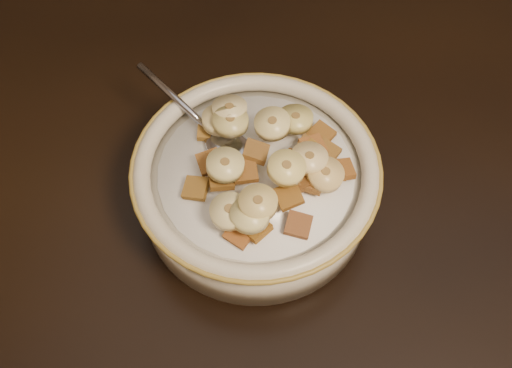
{
  "coord_description": "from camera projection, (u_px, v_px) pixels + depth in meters",
  "views": [
    {
      "loc": [
        -0.26,
        -0.36,
        1.21
      ],
      "look_at": [
        -0.27,
        -0.09,
        0.78
      ],
      "focal_mm": 40.0,
      "sensor_mm": 36.0,
      "label": 1
    }
  ],
  "objects": [
    {
      "name": "cereal_square_11",
      "position": [
        196.0,
        188.0,
        0.47
      ],
      "size": [
        0.02,
        0.02,
        0.01
      ],
      "primitive_type": "cube",
      "rotation": [
        -0.19,
        -0.14,
        1.41
      ],
      "color": "#8B5D1C",
      "rests_on": "milk"
    },
    {
      "name": "banana_slice_7",
      "position": [
        230.0,
        122.0,
        0.49
      ],
      "size": [
        0.04,
        0.04,
        0.01
      ],
      "primitive_type": "cylinder",
      "rotation": [
        -0.04,
        0.07,
        0.6
      ],
      "color": "#CFBF73",
      "rests_on": "milk"
    },
    {
      "name": "cereal_square_14",
      "position": [
        256.0,
        228.0,
        0.45
      ],
      "size": [
        0.03,
        0.03,
        0.01
      ],
      "primitive_type": "cube",
      "rotation": [
        -0.21,
        -0.02,
        0.82
      ],
      "color": "#9A6D1E",
      "rests_on": "milk"
    },
    {
      "name": "banana_slice_0",
      "position": [
        325.0,
        174.0,
        0.47
      ],
      "size": [
        0.04,
        0.04,
        0.01
      ],
      "primitive_type": "cylinder",
      "rotation": [
        0.01,
        -0.13,
        2.61
      ],
      "color": "#F8D78F",
      "rests_on": "milk"
    },
    {
      "name": "cereal_square_10",
      "position": [
        298.0,
        225.0,
        0.46
      ],
      "size": [
        0.02,
        0.02,
        0.01
      ],
      "primitive_type": "cube",
      "rotation": [
        -0.12,
        -0.11,
        2.95
      ],
      "color": "brown",
      "rests_on": "milk"
    },
    {
      "name": "banana_slice_11",
      "position": [
        286.0,
        168.0,
        0.46
      ],
      "size": [
        0.04,
        0.04,
        0.01
      ],
      "primitive_type": "cylinder",
      "rotation": [
        0.02,
        -0.13,
        2.55
      ],
      "color": "#FFDE87",
      "rests_on": "milk"
    },
    {
      "name": "banana_slice_3",
      "position": [
        295.0,
        119.0,
        0.5
      ],
      "size": [
        0.04,
        0.04,
        0.02
      ],
      "primitive_type": "cylinder",
      "rotation": [
        -0.06,
        0.14,
        1.13
      ],
      "color": "tan",
      "rests_on": "milk"
    },
    {
      "name": "cereal_square_4",
      "position": [
        321.0,
        135.0,
        0.51
      ],
      "size": [
        0.03,
        0.03,
        0.01
      ],
      "primitive_type": "cube",
      "rotation": [
        0.06,
        -0.14,
        0.88
      ],
      "color": "brown",
      "rests_on": "milk"
    },
    {
      "name": "cereal_square_17",
      "position": [
        209.0,
        130.0,
        0.51
      ],
      "size": [
        0.02,
        0.02,
        0.01
      ],
      "primitive_type": "cube",
      "rotation": [
        0.03,
        -0.07,
        1.61
      ],
      "color": "brown",
      "rests_on": "milk"
    },
    {
      "name": "cereal_square_13",
      "position": [
        342.0,
        170.0,
        0.48
      ],
      "size": [
        0.02,
        0.02,
        0.01
      ],
      "primitive_type": "cube",
      "rotation": [
        -0.13,
        0.05,
        0.23
      ],
      "color": "brown",
      "rests_on": "milk"
    },
    {
      "name": "cereal_square_22",
      "position": [
        305.0,
        177.0,
        0.47
      ],
      "size": [
        0.03,
        0.03,
        0.01
      ],
      "primitive_type": "cube",
      "rotation": [
        -0.24,
        0.05,
        2.02
      ],
      "color": "brown",
      "rests_on": "milk"
    },
    {
      "name": "cereal_square_21",
      "position": [
        312.0,
        182.0,
        0.48
      ],
      "size": [
        0.03,
        0.03,
        0.01
      ],
      "primitive_type": "cube",
      "rotation": [
        0.15,
        -0.06,
        2.87
      ],
      "color": "olive",
      "rests_on": "milk"
    },
    {
      "name": "spoon",
      "position": [
        229.0,
        148.0,
        0.5
      ],
      "size": [
        0.06,
        0.06,
        0.01
      ],
      "primitive_type": "ellipsoid",
      "rotation": [
        0.0,
        0.0,
        4.01
      ],
      "color": "#8E92A4",
      "rests_on": "cereal_bowl"
    },
    {
      "name": "cereal_square_16",
      "position": [
        245.0,
        171.0,
        0.47
      ],
      "size": [
        0.02,
        0.02,
        0.01
      ],
      "primitive_type": "cube",
      "rotation": [
        0.1,
        0.03,
        0.21
      ],
      "color": "brown",
      "rests_on": "milk"
    },
    {
      "name": "cereal_square_20",
      "position": [
        275.0,
        125.0,
        0.51
      ],
      "size": [
        0.03,
        0.03,
        0.01
      ],
      "primitive_type": "cube",
      "rotation": [
        -0.03,
        -0.16,
        0.66
      ],
      "color": "#995D1A",
      "rests_on": "milk"
    },
    {
      "name": "cereal_square_3",
      "position": [
        240.0,
        233.0,
        0.45
      ],
      "size": [
        0.03,
        0.03,
        0.01
      ],
      "primitive_type": "cube",
      "rotation": [
        0.03,
        -0.18,
        1.01
      ],
      "color": "brown",
      "rests_on": "milk"
    },
    {
      "name": "cereal_square_19",
      "position": [
        256.0,
        152.0,
        0.47
      ],
      "size": [
        0.02,
        0.02,
        0.01
      ],
      "primitive_type": "cube",
      "rotation": [
        0.23,
        0.14,
        1.41
      ],
      "color": "brown",
      "rests_on": "milk"
    },
    {
      "name": "cereal_square_5",
      "position": [
        313.0,
        147.0,
        0.49
      ],
      "size": [
        0.03,
        0.03,
        0.01
      ],
      "primitive_type": "cube",
      "rotation": [
        0.05,
        -0.13,
        2.0
      ],
      "color": "brown",
      "rests_on": "milk"
    },
    {
      "name": "banana_slice_5",
      "position": [
        250.0,
        215.0,
        0.44
      ],
      "size": [
        0.04,
        0.04,
        0.01
      ],
      "primitive_type": "cylinder",
      "rotation": [
        0.02,
        0.1,
        2.19
      ],
      "color": "#F6EC9A",
      "rests_on": "milk"
    },
    {
      "name": "cereal_square_0",
      "position": [
        295.0,
        162.0,
        0.48
      ],
      "size": [
        0.03,
        0.03,
        0.01
      ],
      "primitive_type": "cube",
      "rotation": [
        -0.18,
        -0.1,
        1.15
      ],
      "color": "brown",
      "rests_on": "milk"
    },
    {
      "name": "banana_slice_8",
      "position": [
        230.0,
        110.0,
        0.5
      ],
      "size": [
        0.04,
        0.04,
        0.02
      ],
      "primitive_type": "cylinder",
      "rotation": [
        0.12,
        0.14,
        2.35
      ],
      "color": "beige",
      "rests_on": "milk"
    },
    {
      "name": "banana_slice_4",
      "position": [
        272.0,
        124.0,
        0.49
      ],
      "size": [
        0.03,
        0.03,
        0.01
      ],
      "primitive_type": "cylinder",
      "rotation": [
        -0.09,
        -0.06,
        1.67
      ],
      "color": "#FEE5A5",
      "rests_on": "milk"
    },
    {
      "name": "cereal_square_18",
      "position": [
        289.0,
        196.0,
        0.46
      ],
      "size": [
        0.03,
        0.03,
        0.01
      ],
      "primitive_type": "cube",
      "rotation": [
        -0.2,
        -0.11,
        1.98
      ],
      "color": "brown",
      "rests_on": "milk"
    },
    {
      "name": "cereal_square_2",
      "position": [
        221.0,
        179.0,
        0.47
      ],
      "size": [
        0.02,
        0.02,
        0.01
      ],
      "primitive_type": "cube",
      "rotation": [
        -0.05,
        0.09,
        0.2
      ],
      "color": "brown",
      "rests_on": "milk"
    },
    {
      "name": "cereal_square_15",
      "position": [
        210.0,
        162.0,
        0.48
      ],
      "size": [
        0.03,
        0.03,
        0.01
      ],
      "primitive_type": "cube",
      "rotation": [
        0.17,
        -0.13,
        0.37
      ],
      "color": "#945C2D",
      "rests_on": "milk"
    },
    {
      "name": "cereal_square_7",
      "position": [
        313.0,
        173.0,
        0.48
      ],
      "size": [
        0.02,
        0.02,
        0.01
      ],
      "primitive_type": "cube",
      "rotation": [
        -0.12,
        0.12,
        2.96
      ],
      "color": "#91591F",
      "rests_on": "milk"
    },
    {
      "name": "banana_slice_6",
      "position": [
        220.0,
        120.0,
        0.5
      ],
      "size": [
        0.03,
        0.03,
        0.01
      ],
      "primitive_type": "cylinder",
      "rotation": [
        -0.05,
        0.04,
        0.09
      ],
      "color": "#FADB91",
      "rests_on": "milk"
    },
    {
      "name": "cereal_square_8",
      "position": [
        285.0,
        122.0,
        0.51
      ],
      "size": [
        0.02,
        0.02,
        0.01
      ],
      "primitive_type": "cube",
      "rotation": [
        0.09,
        0.05,
        0.21
      ],
      "color": "brown",
      "rests_on": "milk"
    },
    {
      "name": "banana_slice_9",
      "position": [
        309.0,
        159.0,
        0.47
      ],
      "size": [
        0.04,
        0.04,
        0.01
      ],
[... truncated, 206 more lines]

